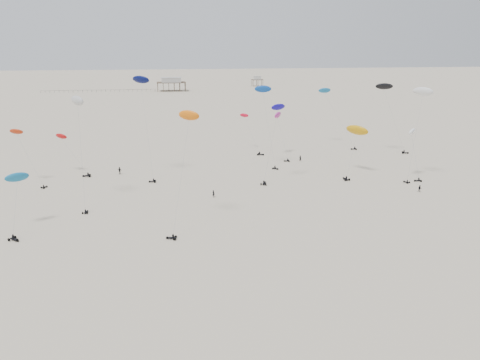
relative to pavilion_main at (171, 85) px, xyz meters
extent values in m
plane|color=beige|center=(10.00, -150.00, -4.22)|extent=(900.00, 900.00, 0.00)
cube|color=brown|center=(0.00, 0.00, 1.93)|extent=(21.00, 13.00, 0.30)
cube|color=silver|center=(0.00, 0.00, 3.68)|extent=(14.00, 8.40, 3.20)
cube|color=#B2B2AD|center=(0.00, 0.00, 5.43)|extent=(15.00, 9.00, 0.30)
cube|color=brown|center=(70.00, 30.00, 0.93)|extent=(9.00, 7.00, 0.30)
cube|color=silver|center=(70.00, 30.00, 2.28)|extent=(5.60, 4.20, 2.40)
cube|color=#B2B2AD|center=(70.00, 30.00, 3.63)|extent=(6.00, 4.50, 0.30)
cube|color=black|center=(-52.00, 0.00, -2.77)|extent=(80.00, 0.10, 0.10)
cylinder|color=gray|center=(23.81, -226.29, 6.48)|extent=(0.03, 0.03, 21.13)
ellipsoid|color=#0C44A8|center=(22.52, -223.18, 17.33)|extent=(4.91, 2.64, 2.31)
cylinder|color=gray|center=(21.20, -240.65, 5.03)|extent=(0.03, 0.03, 18.34)
ellipsoid|color=#160CA3|center=(23.43, -237.90, 14.23)|extent=(4.45, 3.18, 2.05)
cylinder|color=gray|center=(58.27, -243.86, 1.60)|extent=(0.03, 0.03, 11.68)
ellipsoid|color=white|center=(58.31, -241.07, 7.54)|extent=(4.35, 4.62, 2.25)
cylinder|color=gray|center=(-32.35, -265.88, 0.47)|extent=(0.03, 0.03, 11.61)
ellipsoid|color=#166DA5|center=(-32.75, -261.60, 5.16)|extent=(4.65, 3.50, 2.18)
cylinder|color=gray|center=(-37.76, -234.26, 2.11)|extent=(0.03, 0.03, 15.28)
ellipsoid|color=red|center=(-41.21, -230.58, 8.53)|extent=(4.18, 3.10, 1.87)
cylinder|color=gray|center=(57.37, -244.38, 6.62)|extent=(0.03, 0.03, 22.10)
ellipsoid|color=white|center=(60.08, -241.24, 17.81)|extent=(4.88, 5.29, 2.60)
cylinder|color=gray|center=(-29.01, -225.90, 0.70)|extent=(0.03, 0.03, 12.66)
ellipsoid|color=red|center=(-32.47, -222.56, 5.55)|extent=(4.37, 4.04, 2.02)
cylinder|color=gray|center=(-9.40, -231.77, 8.00)|extent=(0.03, 0.03, 25.48)
ellipsoid|color=#050C46|center=(-10.42, -226.46, 20.51)|extent=(5.76, 5.25, 2.65)
cylinder|color=gray|center=(22.62, -206.38, 1.37)|extent=(0.03, 0.03, 15.19)
ellipsoid|color=red|center=(21.00, -200.71, 6.75)|extent=(3.39, 3.07, 1.61)
cylinder|color=gray|center=(53.20, -202.10, 4.79)|extent=(0.03, 0.03, 22.52)
ellipsoid|color=#166AA6|center=(50.02, -195.17, 13.88)|extent=(4.60, 2.26, 2.24)
cylinder|color=gray|center=(30.21, -215.94, 1.82)|extent=(0.03, 0.03, 15.33)
ellipsoid|color=#C92FA0|center=(29.93, -210.51, 8.06)|extent=(4.01, 4.85, 2.31)
cylinder|color=gray|center=(66.93, -214.43, 6.07)|extent=(0.03, 0.03, 20.66)
ellipsoid|color=black|center=(63.67, -212.00, 16.54)|extent=(5.90, 4.08, 2.66)
cylinder|color=gray|center=(43.31, -238.63, 1.24)|extent=(0.03, 0.03, 13.70)
ellipsoid|color=orange|center=(46.14, -234.48, 7.12)|extent=(6.26, 7.37, 3.43)
cylinder|color=gray|center=(-22.34, -251.95, 6.55)|extent=(0.03, 0.03, 23.31)
ellipsoid|color=silver|center=(-23.14, -246.27, 17.60)|extent=(4.31, 5.00, 2.41)
cylinder|color=gray|center=(-2.08, -268.22, 5.98)|extent=(0.03, 0.03, 22.46)
ellipsoid|color=orange|center=(0.02, -262.61, 16.30)|extent=(4.71, 4.04, 2.27)
imported|color=black|center=(5.57, -251.23, -4.22)|extent=(0.86, 0.83, 1.96)
imported|color=black|center=(54.03, -254.89, -4.22)|extent=(1.09, 0.94, 1.94)
imported|color=black|center=(-17.35, -227.85, -4.22)|extent=(1.53, 1.19, 2.28)
imported|color=black|center=(34.52, -221.35, -4.22)|extent=(0.89, 0.79, 2.02)
camera|label=1|loc=(-4.10, -352.17, 29.53)|focal=35.00mm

